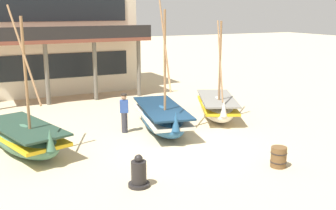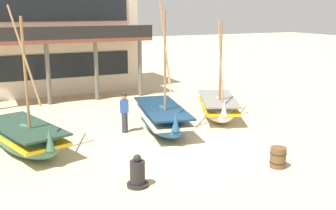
{
  "view_description": "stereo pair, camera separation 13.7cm",
  "coord_description": "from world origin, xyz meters",
  "px_view_note": "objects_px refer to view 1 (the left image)",
  "views": [
    {
      "loc": [
        -6.95,
        -13.19,
        5.14
      ],
      "look_at": [
        0.0,
        1.0,
        1.4
      ],
      "focal_mm": 43.28,
      "sensor_mm": 36.0,
      "label": 1
    },
    {
      "loc": [
        -6.83,
        -13.25,
        5.14
      ],
      "look_at": [
        0.0,
        1.0,
        1.4
      ],
      "focal_mm": 43.28,
      "sensor_mm": 36.0,
      "label": 2
    }
  ],
  "objects_px": {
    "fishing_boat_far_right": "(162,118)",
    "fisherman_by_hull": "(124,114)",
    "wooden_barrel": "(279,157)",
    "fishing_boat_near_left": "(217,106)",
    "fishing_boat_centre_large": "(25,138)",
    "harbor_building_main": "(54,35)",
    "capstan_winch": "(139,174)"
  },
  "relations": [
    {
      "from": "harbor_building_main",
      "to": "wooden_barrel",
      "type": "bearing_deg",
      "value": -77.28
    },
    {
      "from": "harbor_building_main",
      "to": "capstan_winch",
      "type": "bearing_deg",
      "value": -93.03
    },
    {
      "from": "fishing_boat_far_right",
      "to": "capstan_winch",
      "type": "xyz_separation_m",
      "value": [
        -3.01,
        -4.8,
        -0.21
      ]
    },
    {
      "from": "fishing_boat_far_right",
      "to": "wooden_barrel",
      "type": "distance_m",
      "value": 5.71
    },
    {
      "from": "capstan_winch",
      "to": "wooden_barrel",
      "type": "distance_m",
      "value": 4.8
    },
    {
      "from": "fisherman_by_hull",
      "to": "capstan_winch",
      "type": "distance_m",
      "value": 5.54
    },
    {
      "from": "wooden_barrel",
      "to": "fisherman_by_hull",
      "type": "bearing_deg",
      "value": 118.68
    },
    {
      "from": "fishing_boat_centre_large",
      "to": "fishing_boat_near_left",
      "type": "bearing_deg",
      "value": 6.85
    },
    {
      "from": "fishing_boat_near_left",
      "to": "capstan_winch",
      "type": "distance_m",
      "value": 8.47
    },
    {
      "from": "capstan_winch",
      "to": "harbor_building_main",
      "type": "relative_size",
      "value": 0.1
    },
    {
      "from": "capstan_winch",
      "to": "harbor_building_main",
      "type": "distance_m",
      "value": 16.87
    },
    {
      "from": "fisherman_by_hull",
      "to": "fishing_boat_near_left",
      "type": "bearing_deg",
      "value": 3.24
    },
    {
      "from": "harbor_building_main",
      "to": "fishing_boat_centre_large",
      "type": "bearing_deg",
      "value": -106.3
    },
    {
      "from": "fishing_boat_far_right",
      "to": "fisherman_by_hull",
      "type": "relative_size",
      "value": 3.34
    },
    {
      "from": "fishing_boat_far_right",
      "to": "fishing_boat_centre_large",
      "type": "bearing_deg",
      "value": -177.06
    },
    {
      "from": "fishing_boat_centre_large",
      "to": "fisherman_by_hull",
      "type": "xyz_separation_m",
      "value": [
        4.15,
        0.81,
        0.25
      ]
    },
    {
      "from": "fishing_boat_near_left",
      "to": "fishing_boat_centre_large",
      "type": "height_order",
      "value": "fishing_boat_centre_large"
    },
    {
      "from": "fishing_boat_near_left",
      "to": "fishing_boat_far_right",
      "type": "distance_m",
      "value": 3.43
    },
    {
      "from": "fishing_boat_centre_large",
      "to": "fishing_boat_far_right",
      "type": "height_order",
      "value": "fishing_boat_far_right"
    },
    {
      "from": "fishing_boat_centre_large",
      "to": "capstan_winch",
      "type": "distance_m",
      "value": 5.23
    },
    {
      "from": "fishing_boat_centre_large",
      "to": "fisherman_by_hull",
      "type": "height_order",
      "value": "fishing_boat_centre_large"
    },
    {
      "from": "fishing_boat_near_left",
      "to": "fishing_boat_far_right",
      "type": "relative_size",
      "value": 0.83
    },
    {
      "from": "capstan_winch",
      "to": "harbor_building_main",
      "type": "bearing_deg",
      "value": 86.97
    },
    {
      "from": "fishing_boat_centre_large",
      "to": "fisherman_by_hull",
      "type": "bearing_deg",
      "value": 11.01
    },
    {
      "from": "fishing_boat_near_left",
      "to": "fishing_boat_centre_large",
      "type": "xyz_separation_m",
      "value": [
        -9.0,
        -1.08,
        0.02
      ]
    },
    {
      "from": "fishing_boat_far_right",
      "to": "fisherman_by_hull",
      "type": "bearing_deg",
      "value": 161.18
    },
    {
      "from": "fishing_boat_centre_large",
      "to": "wooden_barrel",
      "type": "height_order",
      "value": "fishing_boat_centre_large"
    },
    {
      "from": "fishing_boat_near_left",
      "to": "fisherman_by_hull",
      "type": "xyz_separation_m",
      "value": [
        -4.85,
        -0.27,
        0.26
      ]
    },
    {
      "from": "capstan_winch",
      "to": "harbor_building_main",
      "type": "height_order",
      "value": "harbor_building_main"
    },
    {
      "from": "fishing_boat_centre_large",
      "to": "capstan_winch",
      "type": "bearing_deg",
      "value": -59.61
    },
    {
      "from": "wooden_barrel",
      "to": "harbor_building_main",
      "type": "xyz_separation_m",
      "value": [
        -3.88,
        17.19,
        3.16
      ]
    },
    {
      "from": "capstan_winch",
      "to": "wooden_barrel",
      "type": "relative_size",
      "value": 1.43
    }
  ]
}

